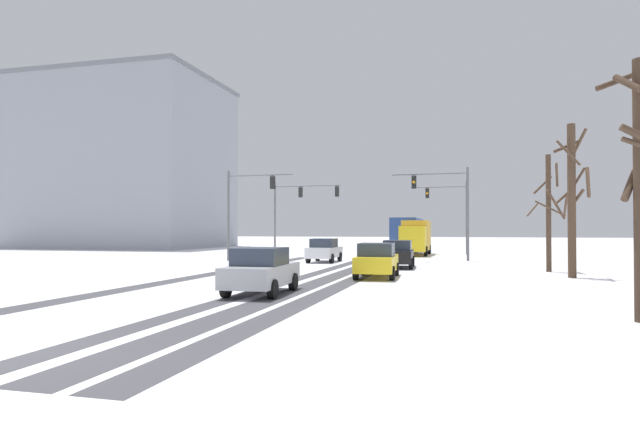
% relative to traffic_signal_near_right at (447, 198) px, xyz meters
% --- Properties ---
extents(wheel_track_left_lane, '(0.86, 35.49, 0.01)m').
position_rel_traffic_signal_near_right_xyz_m(wheel_track_left_lane, '(-3.66, -14.12, -4.37)').
color(wheel_track_left_lane, '#4C4C51').
rests_on(wheel_track_left_lane, ground).
extents(wheel_track_right_lane, '(1.07, 35.49, 0.01)m').
position_rel_traffic_signal_near_right_xyz_m(wheel_track_right_lane, '(-11.18, -14.12, -4.37)').
color(wheel_track_right_lane, '#4C4C51').
rests_on(wheel_track_right_lane, ground).
extents(wheel_track_center, '(0.75, 35.49, 0.01)m').
position_rel_traffic_signal_near_right_xyz_m(wheel_track_center, '(-6.20, -14.12, -4.37)').
color(wheel_track_center, '#4C4C51').
rests_on(wheel_track_center, ground).
extents(wheel_track_oncoming, '(1.01, 35.49, 0.01)m').
position_rel_traffic_signal_near_right_xyz_m(wheel_track_oncoming, '(-4.87, -14.12, -4.37)').
color(wheel_track_oncoming, '#4C4C51').
rests_on(wheel_track_oncoming, ground).
extents(sidewalk_kerb_right, '(4.00, 35.49, 0.12)m').
position_rel_traffic_signal_near_right_xyz_m(sidewalk_kerb_right, '(2.80, -15.74, -4.32)').
color(sidewalk_kerb_right, white).
rests_on(sidewalk_kerb_right, ground).
extents(traffic_signal_near_right, '(5.26, 0.38, 6.50)m').
position_rel_traffic_signal_near_right_xyz_m(traffic_signal_near_right, '(0.00, 0.00, 0.00)').
color(traffic_signal_near_right, slate).
rests_on(traffic_signal_near_right, ground).
extents(traffic_signal_far_right, '(5.04, 0.38, 6.50)m').
position_rel_traffic_signal_near_right_xyz_m(traffic_signal_far_right, '(0.07, 12.03, -0.01)').
color(traffic_signal_far_right, slate).
rests_on(traffic_signal_far_right, ground).
extents(traffic_signal_near_left, '(5.03, 0.42, 6.50)m').
position_rel_traffic_signal_near_right_xyz_m(traffic_signal_near_left, '(-14.02, -2.05, -0.01)').
color(traffic_signal_near_left, slate).
rests_on(traffic_signal_near_left, ground).
extents(traffic_signal_far_left, '(6.22, 0.54, 6.50)m').
position_rel_traffic_signal_near_right_xyz_m(traffic_signal_far_left, '(-13.20, 7.93, 0.27)').
color(traffic_signal_far_left, slate).
rests_on(traffic_signal_far_left, ground).
extents(car_white_lead, '(1.86, 4.11, 1.62)m').
position_rel_traffic_signal_near_right_xyz_m(car_white_lead, '(-8.18, -1.98, -3.56)').
color(car_white_lead, silver).
rests_on(car_white_lead, ground).
extents(car_black_second, '(2.00, 4.18, 1.62)m').
position_rel_traffic_signal_near_right_xyz_m(car_black_second, '(-2.63, -6.26, -3.56)').
color(car_black_second, black).
rests_on(car_black_second, ground).
extents(car_yellow_cab_third, '(1.98, 4.17, 1.62)m').
position_rel_traffic_signal_near_right_xyz_m(car_yellow_cab_third, '(-2.80, -13.07, -3.56)').
color(car_yellow_cab_third, yellow).
rests_on(car_yellow_cab_third, ground).
extents(car_silver_fourth, '(1.97, 4.17, 1.62)m').
position_rel_traffic_signal_near_right_xyz_m(car_silver_fourth, '(-5.74, -20.36, -3.56)').
color(car_silver_fourth, '#B7BABF').
rests_on(car_silver_fourth, ground).
extents(bus_oncoming, '(2.74, 11.02, 3.38)m').
position_rel_traffic_signal_near_right_xyz_m(bus_oncoming, '(-4.51, 18.74, -2.38)').
color(bus_oncoming, '#284793').
rests_on(bus_oncoming, ground).
extents(box_truck_delivery, '(2.31, 7.40, 3.02)m').
position_rel_traffic_signal_near_right_xyz_m(box_truck_delivery, '(-2.93, 9.78, -2.74)').
color(box_truck_delivery, yellow).
rests_on(box_truck_delivery, ground).
extents(bare_tree_sidewalk_mid, '(1.70, 1.69, 7.19)m').
position_rel_traffic_signal_near_right_xyz_m(bare_tree_sidewalk_mid, '(6.03, -10.72, -0.55)').
color(bare_tree_sidewalk_mid, '#4C3828').
rests_on(bare_tree_sidewalk_mid, ground).
extents(bare_tree_sidewalk_far, '(2.11, 2.07, 6.25)m').
position_rel_traffic_signal_near_right_xyz_m(bare_tree_sidewalk_far, '(5.54, -7.19, -1.07)').
color(bare_tree_sidewalk_far, '#4C3828').
rests_on(bare_tree_sidewalk_far, ground).
extents(office_building_far_left_block, '(23.30, 17.74, 20.76)m').
position_rel_traffic_signal_near_right_xyz_m(office_building_far_left_block, '(-40.04, 21.31, 6.01)').
color(office_building_far_left_block, '#9399A3').
rests_on(office_building_far_left_block, ground).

